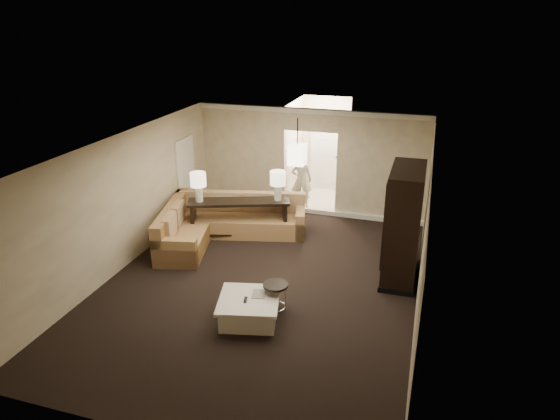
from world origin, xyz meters
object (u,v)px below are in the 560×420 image
(coffee_table, at_px, (249,308))
(armoire, at_px, (403,226))
(drink_table, at_px, (276,292))
(console_table, at_px, (239,215))
(sectional_sofa, at_px, (221,223))
(person, at_px, (302,177))

(coffee_table, bearing_deg, armoire, 44.69)
(armoire, xyz_separation_m, drink_table, (-2.02, -1.99, -0.70))
(coffee_table, distance_m, console_table, 3.52)
(coffee_table, relative_size, armoire, 0.55)
(sectional_sofa, xyz_separation_m, armoire, (4.18, -0.62, 0.72))
(console_table, bearing_deg, drink_table, -77.63)
(armoire, xyz_separation_m, person, (-2.88, 3.14, -0.24))
(armoire, bearing_deg, person, 132.53)
(coffee_table, bearing_deg, person, 95.15)
(drink_table, distance_m, person, 5.22)
(coffee_table, relative_size, console_table, 0.52)
(drink_table, relative_size, person, 0.33)
(armoire, bearing_deg, drink_table, -135.39)
(coffee_table, distance_m, drink_table, 0.56)
(console_table, distance_m, armoire, 3.94)
(sectional_sofa, bearing_deg, coffee_table, -72.41)
(coffee_table, distance_m, armoire, 3.47)
(person, bearing_deg, coffee_table, 80.56)
(coffee_table, relative_size, drink_table, 2.22)
(coffee_table, xyz_separation_m, armoire, (2.39, 2.36, 0.88))
(drink_table, bearing_deg, console_table, 122.31)
(console_table, bearing_deg, coffee_table, -86.00)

